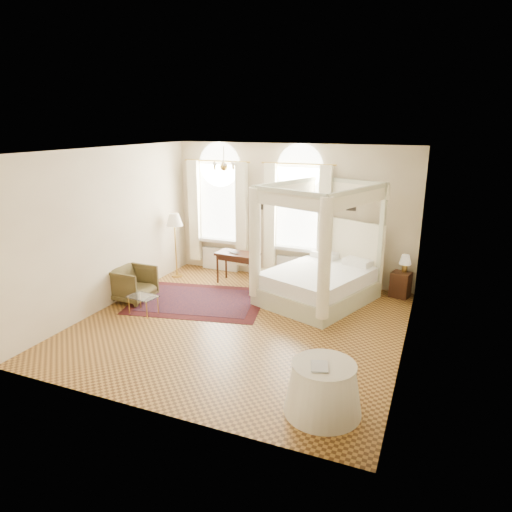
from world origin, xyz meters
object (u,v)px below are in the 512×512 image
Objects in this scene: stool at (261,275)px; floor_lamp at (174,223)px; nightstand at (401,285)px; coffee_table at (143,298)px; armchair at (133,284)px; side_table at (323,388)px; writing_desk at (238,257)px; canopy_bed at (318,276)px.

floor_lamp reaches higher than stool.
stool is (-3.01, -0.88, 0.12)m from nightstand.
nightstand is 0.93× the size of coffee_table.
side_table is (4.86, -2.37, -0.02)m from armchair.
nightstand is 0.54× the size of side_table.
writing_desk is 1.00× the size of side_table.
floor_lamp is (-2.39, 0.20, 0.98)m from stool.
canopy_bed is 5.32× the size of stool.
writing_desk is at bearing -171.43° from nightstand.
coffee_table is (0.65, -0.55, -0.03)m from armchair.
stool is 0.33× the size of floor_lamp.
side_table is (3.20, -4.25, -0.30)m from writing_desk.
coffee_table is (-1.00, -2.43, -0.30)m from writing_desk.
floor_lamp is (0.00, 1.77, 1.01)m from armchair.
writing_desk is 1.97× the size of stool.
coffee_table is 0.38× the size of floor_lamp.
side_table is at bearing -96.42° from nightstand.
nightstand is (1.66, 0.96, -0.30)m from canopy_bed.
floor_lamp reaches higher than coffee_table.
canopy_bed reaches higher than coffee_table.
writing_desk is at bearing 67.70° from coffee_table.
armchair is (-2.39, -1.57, -0.02)m from stool.
writing_desk is at bearing -39.87° from armchair.
canopy_bed is at bearing 33.41° from coffee_table.
canopy_bed is at bearing -66.94° from armchair.
nightstand is at bearing 83.58° from side_table.
nightstand is 5.93m from armchair.
stool is 2.74m from coffee_table.
canopy_bed reaches higher than side_table.
canopy_bed reaches higher than stool.
writing_desk is at bearing 169.21° from canopy_bed.
side_table is at bearing -73.84° from canopy_bed.
canopy_bed is 4.03m from armchair.
canopy_bed is 4.02m from side_table.
nightstand reaches higher than coffee_table.
writing_desk is at bearing 3.94° from floor_lamp.
writing_desk is 0.65× the size of floor_lamp.
floor_lamp is 1.54× the size of side_table.
stool is at bearing -55.25° from armchair.
side_table is at bearing -23.37° from coffee_table.
side_table is at bearing -40.42° from floor_lamp.
canopy_bed is 3.71m from coffee_table.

